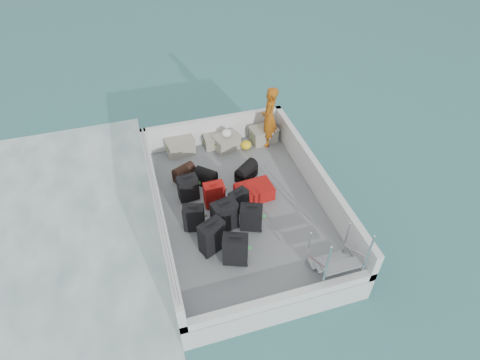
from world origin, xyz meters
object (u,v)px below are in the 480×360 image
object	(u,v)px
suitcase_5	(214,195)
suitcase_6	(251,218)
crate_2	(227,143)
suitcase_4	(224,216)
suitcase_2	(188,188)
crate_0	(180,146)
passenger	(269,117)
suitcase_1	(194,218)
suitcase_3	(235,250)
crate_3	(264,135)
suitcase_7	(239,201)
suitcase_8	(254,192)
crate_1	(215,141)
suitcase_0	(212,237)

from	to	relation	value
suitcase_5	suitcase_6	size ratio (longest dim) A/B	0.97
crate_2	suitcase_4	bearing A→B (deg)	-106.29
suitcase_2	crate_0	size ratio (longest dim) A/B	0.96
suitcase_2	passenger	world-z (taller)	passenger
suitcase_1	crate_2	xyz separation A→B (m)	(1.33, 2.37, -0.13)
suitcase_2	suitcase_5	bearing A→B (deg)	-39.18
suitcase_1	suitcase_4	xyz separation A→B (m)	(0.59, -0.17, 0.05)
suitcase_3	crate_3	world-z (taller)	suitcase_3
suitcase_2	passenger	size ratio (longest dim) A/B	0.39
suitcase_5	suitcase_7	size ratio (longest dim) A/B	1.08
suitcase_2	suitcase_8	world-z (taller)	suitcase_2
suitcase_2	suitcase_7	distance (m)	1.15
suitcase_1	crate_1	size ratio (longest dim) A/B	1.18
suitcase_7	crate_1	bearing A→B (deg)	64.38
suitcase_4	crate_3	size ratio (longest dim) A/B	1.15
suitcase_6	suitcase_2	bearing A→B (deg)	152.83
crate_3	suitcase_0	bearing A→B (deg)	-124.73
crate_0	crate_3	distance (m)	2.14
suitcase_0	crate_3	size ratio (longest dim) A/B	1.17
crate_1	crate_2	bearing A→B (deg)	-33.97
crate_2	passenger	distance (m)	1.23
suitcase_2	suitcase_0	bearing A→B (deg)	-88.82
suitcase_1	crate_0	world-z (taller)	suitcase_1
suitcase_0	suitcase_1	bearing A→B (deg)	84.32
suitcase_1	crate_1	xyz separation A→B (m)	(1.08, 2.54, -0.15)
suitcase_7	crate_1	xyz separation A→B (m)	(0.07, 2.31, -0.11)
suitcase_6	suitcase_8	world-z (taller)	suitcase_6
suitcase_1	passenger	bearing A→B (deg)	59.47
suitcase_3	suitcase_7	size ratio (longest dim) A/B	1.28
crate_1	suitcase_4	bearing A→B (deg)	-100.18
suitcase_4	crate_1	size ratio (longest dim) A/B	1.37
passenger	suitcase_6	bearing A→B (deg)	7.35
suitcase_4	suitcase_8	size ratio (longest dim) A/B	0.91
suitcase_4	crate_2	size ratio (longest dim) A/B	1.23
passenger	crate_1	bearing A→B (deg)	-67.34
suitcase_3	crate_0	xyz separation A→B (m)	(-0.39, 3.57, -0.16)
crate_2	suitcase_3	bearing A→B (deg)	-102.71
crate_3	crate_2	bearing A→B (deg)	-178.24
crate_0	passenger	distance (m)	2.31
suitcase_8	crate_2	bearing A→B (deg)	-1.76
suitcase_6	crate_1	world-z (taller)	suitcase_6
crate_1	suitcase_5	bearing A→B (deg)	-104.63
suitcase_8	crate_3	distance (m)	2.07
suitcase_8	passenger	distance (m)	2.10
suitcase_7	crate_0	distance (m)	2.46
crate_3	suitcase_2	bearing A→B (deg)	-146.07
suitcase_5	crate_0	world-z (taller)	suitcase_5
suitcase_1	crate_0	xyz separation A→B (m)	(0.18, 2.54, -0.12)
suitcase_2	crate_2	world-z (taller)	suitcase_2
crate_2	crate_1	bearing A→B (deg)	146.03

